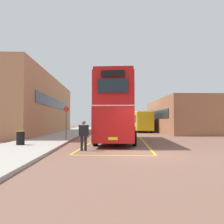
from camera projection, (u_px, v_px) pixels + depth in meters
ground_plane at (121, 136)px, 25.46m from camera, size 135.60×135.60×0.00m
sidewalk_left at (66, 134)px, 27.65m from camera, size 4.00×57.60×0.14m
brick_building_left at (35, 106)px, 29.57m from camera, size 5.47×23.86×7.03m
depot_building_right at (185, 116)px, 32.05m from camera, size 8.06×15.48×4.61m
double_decker_bus at (117, 110)px, 18.17m from camera, size 3.49×10.97×4.75m
single_deck_bus at (139, 121)px, 35.43m from camera, size 2.85×9.58×3.02m
pedestrian_boarding at (84, 133)px, 12.39m from camera, size 0.55×0.27×1.63m
litter_bin at (21, 138)px, 14.11m from camera, size 0.52×0.52×0.86m
bus_stop_sign at (66, 120)px, 18.25m from camera, size 0.44×0.08×2.64m
bay_marking_yellow at (117, 144)px, 16.11m from camera, size 5.32×13.16×0.01m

